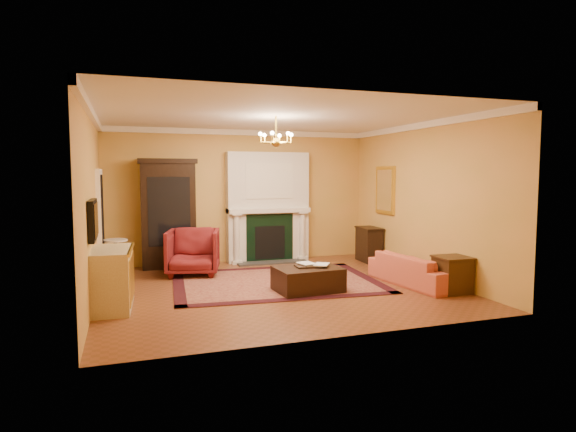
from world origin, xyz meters
name	(u,v)px	position (x,y,z in m)	size (l,w,h in m)	color
floor	(276,288)	(0.00, 0.00, -0.01)	(6.00, 5.50, 0.02)	brown
ceiling	(276,116)	(0.00, 0.00, 3.01)	(6.00, 5.50, 0.02)	silver
wall_back	(240,196)	(0.00, 2.76, 1.50)	(6.00, 0.02, 3.00)	#DD9D4F
wall_front	(344,216)	(0.00, -2.76, 1.50)	(6.00, 0.02, 3.00)	#DD9D4F
wall_left	(91,207)	(-3.01, 0.00, 1.50)	(0.02, 5.50, 3.00)	#DD9D4F
wall_right	(424,200)	(3.01, 0.00, 1.50)	(0.02, 5.50, 3.00)	#DD9D4F
fireplace	(268,209)	(0.60, 2.57, 1.19)	(1.90, 0.70, 2.50)	silver
crown_molding	(261,125)	(0.00, 0.96, 2.94)	(6.00, 5.50, 0.12)	white
doorway	(101,225)	(-2.95, 1.70, 1.05)	(0.08, 1.05, 2.10)	white
tv_panel	(93,220)	(-2.95, -0.60, 1.35)	(0.09, 0.95, 0.58)	black
gilt_mirror	(385,190)	(2.97, 1.40, 1.65)	(0.06, 0.76, 1.05)	gold
chandelier	(276,139)	(0.00, 0.00, 2.61)	(0.63, 0.55, 0.53)	gold
oriental_rug	(276,282)	(0.12, 0.39, 0.01)	(3.73, 2.80, 0.01)	#4E1015
china_cabinet	(168,216)	(-1.64, 2.49, 1.11)	(1.11, 0.51, 2.23)	black
wingback_armchair	(193,250)	(-1.25, 1.54, 0.51)	(0.99, 0.92, 1.01)	maroon
pedestal_table	(116,257)	(-2.70, 1.47, 0.46)	(0.44, 0.44, 0.79)	black
commode	(111,279)	(-2.73, -0.48, 0.45)	(0.57, 1.20, 0.90)	beige
coral_sofa	(415,265)	(2.45, -0.60, 0.37)	(1.89, 0.55, 0.74)	#BD5F3C
end_table	(452,275)	(2.72, -1.31, 0.29)	(0.51, 0.51, 0.59)	#321F0D
console_table	(369,245)	(2.78, 1.75, 0.38)	(0.39, 0.68, 0.76)	black
leather_ottoman	(308,279)	(0.42, -0.47, 0.22)	(1.08, 0.79, 0.40)	black
ottoman_tray	(308,266)	(0.44, -0.42, 0.43)	(0.41, 0.32, 0.03)	black
book_a	(301,256)	(0.32, -0.38, 0.61)	(0.24, 0.03, 0.32)	gray
book_b	(315,256)	(0.56, -0.44, 0.61)	(0.24, 0.02, 0.32)	gray
topiary_left	(236,197)	(-0.16, 2.53, 1.48)	(0.17, 0.17, 0.46)	gray
topiary_right	(298,198)	(1.31, 2.53, 1.44)	(0.14, 0.14, 0.38)	gray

